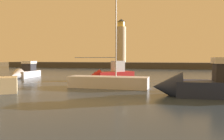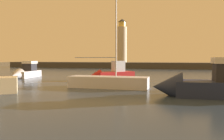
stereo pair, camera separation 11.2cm
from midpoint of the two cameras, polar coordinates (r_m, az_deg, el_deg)
The scene contains 7 objects.
ground_plane at distance 33.73m, azimuth 2.96°, elevation -1.83°, with size 220.00×220.00×0.00m, color #2D3D51.
breakwater at distance 64.11m, azimuth 8.31°, elevation 1.18°, with size 85.62×5.53×1.64m, color #423F3D.
lighthouse at distance 65.30m, azimuth 2.33°, elevation 7.16°, with size 2.71×2.71×12.50m.
motorboat_0 at distance 35.07m, azimuth -21.49°, elevation -0.62°, with size 2.25×6.26×2.78m.
motorboat_2 at distance 17.89m, azimuth 21.77°, elevation -3.65°, with size 7.87×2.52×3.44m.
motorboat_3 at distance 29.17m, azimuth -0.55°, elevation -1.11°, with size 5.70×5.58×2.71m.
sailboat_moored at distance 21.54m, azimuth -1.10°, elevation -2.96°, with size 7.68×2.08×11.22m.
Camera 1 is at (6.47, -2.22, 2.85)m, focal length 35.93 mm.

